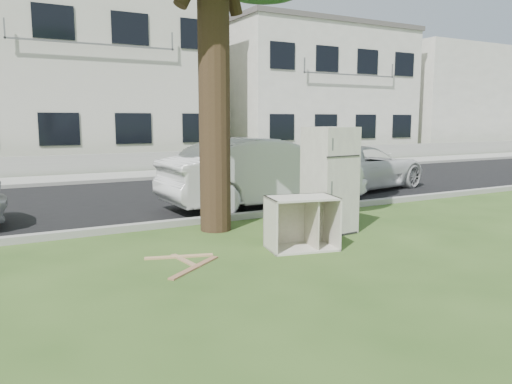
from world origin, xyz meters
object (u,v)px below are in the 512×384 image
fridge (330,180)px  cabinet (302,223)px  car_right (358,167)px  car_center (265,173)px

fridge → cabinet: size_ratio=1.78×
fridge → cabinet: 1.38m
cabinet → car_right: size_ratio=0.23×
cabinet → car_center: car_center is taller
fridge → car_right: bearing=39.3°
fridge → car_center: size_ratio=0.39×
cabinet → car_right: bearing=55.4°
car_center → car_right: car_center is taller
fridge → car_center: (0.31, 2.79, -0.14)m
fridge → car_right: 5.64m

